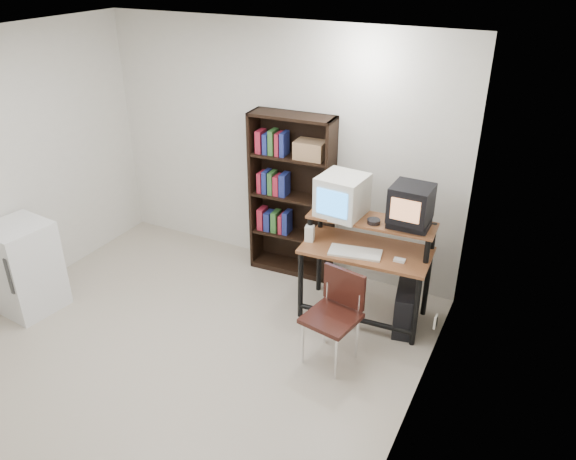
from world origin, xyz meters
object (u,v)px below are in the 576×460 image
at_px(computer_desk, 367,253).
at_px(crt_monitor, 342,196).
at_px(school_chair, 336,308).
at_px(pc_tower, 406,309).
at_px(bookshelf, 292,193).
at_px(mini_fridge, 24,267).
at_px(crt_tv, 411,203).

distance_m(computer_desk, crt_monitor, 0.57).
distance_m(computer_desk, school_chair, 0.73).
bearing_deg(pc_tower, computer_desk, 165.10).
height_order(bookshelf, mini_fridge, bookshelf).
xyz_separation_m(crt_monitor, crt_tv, (0.64, 0.01, 0.05)).
xyz_separation_m(bookshelf, mini_fridge, (-1.97, -1.84, -0.45)).
distance_m(school_chair, bookshelf, 1.60).
relative_size(computer_desk, pc_tower, 2.67).
bearing_deg(bookshelf, mini_fridge, -139.87).
bearing_deg(computer_desk, school_chair, -94.01).
bearing_deg(bookshelf, school_chair, -52.92).
relative_size(crt_monitor, crt_tv, 1.26).
height_order(computer_desk, crt_monitor, crt_monitor).
bearing_deg(crt_monitor, mini_fridge, -146.36).
distance_m(computer_desk, pc_tower, 0.64).
bearing_deg(crt_tv, bookshelf, 165.84).
height_order(computer_desk, mini_fridge, computer_desk).
height_order(crt_monitor, crt_tv, crt_tv).
distance_m(pc_tower, bookshelf, 1.67).
distance_m(school_chair, mini_fridge, 3.03).
relative_size(crt_monitor, school_chair, 0.54).
distance_m(crt_tv, school_chair, 1.13).
bearing_deg(mini_fridge, bookshelf, 49.63).
distance_m(crt_monitor, school_chair, 1.08).
bearing_deg(school_chair, crt_tv, 77.75).
bearing_deg(crt_tv, mini_fridge, -154.65).
distance_m(pc_tower, school_chair, 0.86).
xyz_separation_m(school_chair, bookshelf, (-1.00, 1.19, 0.39)).
height_order(school_chair, mini_fridge, mini_fridge).
distance_m(crt_tv, bookshelf, 1.42).
xyz_separation_m(crt_monitor, bookshelf, (-0.70, 0.38, -0.26)).
xyz_separation_m(crt_monitor, pc_tower, (0.73, -0.12, -0.95)).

